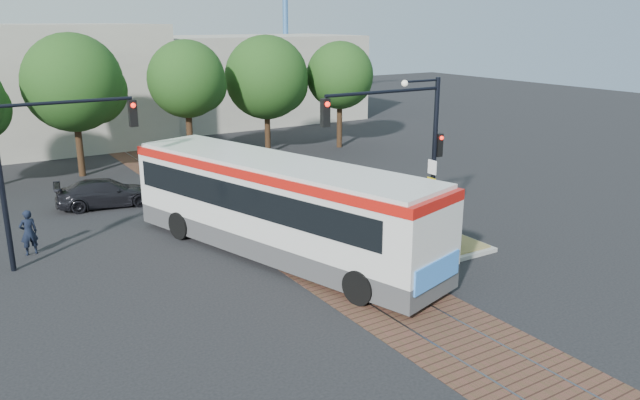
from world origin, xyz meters
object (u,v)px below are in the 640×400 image
(signal_pole_left, at_px, (35,156))
(signal_pole_main, at_px, (411,135))
(traffic_island, at_px, (427,229))
(city_bus, at_px, (277,203))
(officer, at_px, (29,232))
(parked_car, at_px, (106,193))

(signal_pole_left, bearing_deg, signal_pole_main, -21.45)
(signal_pole_main, bearing_deg, traffic_island, -5.36)
(city_bus, height_order, officer, city_bus)
(city_bus, xyz_separation_m, traffic_island, (5.93, -1.38, -1.63))
(city_bus, bearing_deg, parked_car, 94.69)
(parked_car, bearing_deg, traffic_island, -129.94)
(traffic_island, bearing_deg, signal_pole_left, 159.64)
(city_bus, bearing_deg, traffic_island, -29.55)
(traffic_island, height_order, officer, officer)
(signal_pole_main, bearing_deg, officer, 154.03)
(traffic_island, xyz_separation_m, parked_car, (-9.66, 11.04, 0.31))
(city_bus, relative_size, signal_pole_left, 2.23)
(officer, bearing_deg, city_bus, 140.78)
(traffic_island, height_order, signal_pole_main, signal_pole_main)
(signal_pole_main, height_order, parked_car, signal_pole_main)
(signal_pole_main, bearing_deg, parked_car, 128.47)
(traffic_island, bearing_deg, officer, 155.33)
(traffic_island, relative_size, parked_car, 1.18)
(parked_car, bearing_deg, signal_pole_left, 158.98)
(signal_pole_left, xyz_separation_m, officer, (-0.38, 1.34, -3.02))
(signal_pole_left, distance_m, officer, 3.32)
(signal_pole_left, distance_m, parked_car, 7.79)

